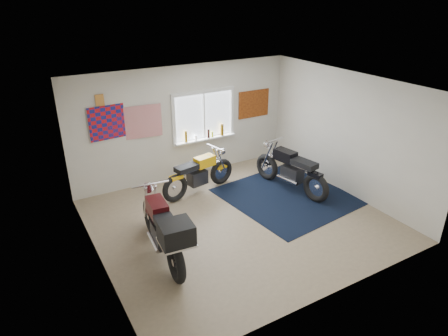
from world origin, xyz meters
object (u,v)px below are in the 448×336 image
navy_rug (287,196)px  maroon_tourer (164,230)px  black_chrome_bike (291,171)px  yellow_triumph (199,175)px

navy_rug → maroon_tourer: 3.36m
navy_rug → maroon_tourer: size_ratio=1.17×
black_chrome_bike → yellow_triumph: bearing=52.6°
black_chrome_bike → maroon_tourer: (-3.48, -1.00, 0.11)m
navy_rug → black_chrome_bike: 0.58m
black_chrome_bike → maroon_tourer: maroon_tourer is taller
navy_rug → black_chrome_bike: (0.26, 0.23, 0.47)m
yellow_triumph → black_chrome_bike: bearing=-37.9°
navy_rug → maroon_tourer: maroon_tourer is taller
yellow_triumph → maroon_tourer: 2.53m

